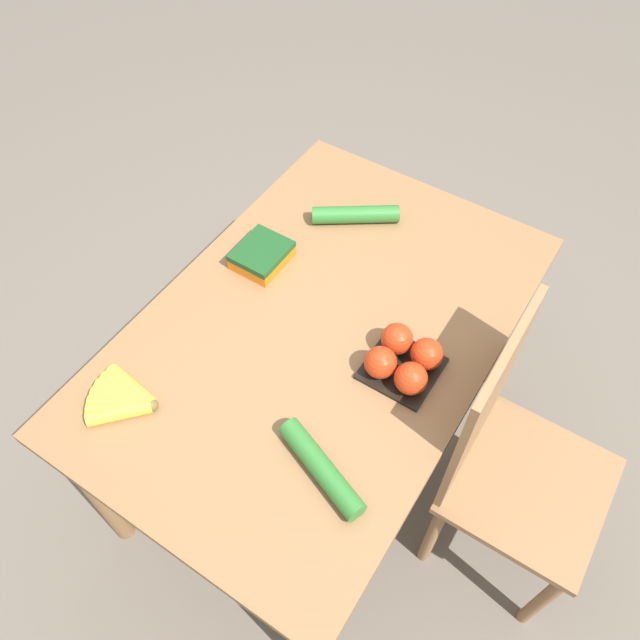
{
  "coord_description": "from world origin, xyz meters",
  "views": [
    {
      "loc": [
        0.82,
        0.53,
        2.07
      ],
      "look_at": [
        0.0,
        0.0,
        0.76
      ],
      "focal_mm": 35.0,
      "sensor_mm": 36.0,
      "label": 1
    }
  ],
  "objects": [
    {
      "name": "banana_bunch",
      "position": [
        0.45,
        -0.27,
        0.75
      ],
      "size": [
        0.16,
        0.17,
        0.04
      ],
      "color": "brown",
      "rests_on": "dining_table"
    },
    {
      "name": "chair",
      "position": [
        -0.04,
        0.58,
        0.5
      ],
      "size": [
        0.42,
        0.4,
        0.97
      ],
      "rotation": [
        0.0,
        0.0,
        3.15
      ],
      "color": "#8E6642",
      "rests_on": "ground_plane"
    },
    {
      "name": "ground_plane",
      "position": [
        0.0,
        0.0,
        0.0
      ],
      "size": [
        12.0,
        12.0,
        0.0
      ],
      "primitive_type": "plane",
      "color": "#665B51"
    },
    {
      "name": "dining_table",
      "position": [
        0.0,
        0.0,
        0.64
      ],
      "size": [
        1.32,
        0.87,
        0.73
      ],
      "color": "olive",
      "rests_on": "ground_plane"
    },
    {
      "name": "tomato_pack",
      "position": [
        -0.0,
        0.25,
        0.78
      ],
      "size": [
        0.18,
        0.18,
        0.09
      ],
      "color": "black",
      "rests_on": "dining_table"
    },
    {
      "name": "cucumber_far",
      "position": [
        -0.39,
        -0.13,
        0.76
      ],
      "size": [
        0.19,
        0.24,
        0.05
      ],
      "color": "#2D702D",
      "rests_on": "dining_table"
    },
    {
      "name": "carrot_bag",
      "position": [
        -0.1,
        -0.27,
        0.76
      ],
      "size": [
        0.15,
        0.13,
        0.05
      ],
      "color": "orange",
      "rests_on": "dining_table"
    },
    {
      "name": "cucumber_near",
      "position": [
        0.34,
        0.23,
        0.76
      ],
      "size": [
        0.14,
        0.26,
        0.05
      ],
      "color": "#2D702D",
      "rests_on": "dining_table"
    }
  ]
}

